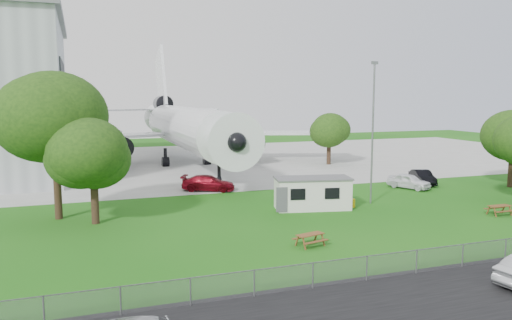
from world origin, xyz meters
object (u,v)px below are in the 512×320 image
object	(u,v)px
picnic_west	(310,246)
picnic_east	(499,215)
site_cabin	(313,193)
airliner	(185,126)

from	to	relation	value
picnic_west	picnic_east	size ratio (longest dim) A/B	1.00
site_cabin	picnic_east	distance (m)	14.60
picnic_west	picnic_east	world-z (taller)	same
site_cabin	picnic_west	xyz separation A→B (m)	(-4.66, -9.24, -1.31)
airliner	picnic_west	xyz separation A→B (m)	(-0.12, -39.07, -5.27)
site_cabin	picnic_east	bearing A→B (deg)	-28.14
site_cabin	picnic_west	world-z (taller)	site_cabin
site_cabin	picnic_west	size ratio (longest dim) A/B	3.87
airliner	picnic_west	size ratio (longest dim) A/B	26.52
airliner	site_cabin	bearing A→B (deg)	-81.34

